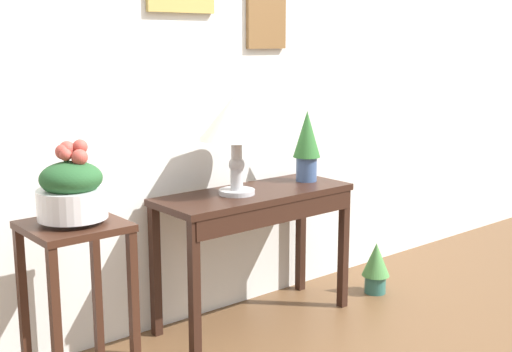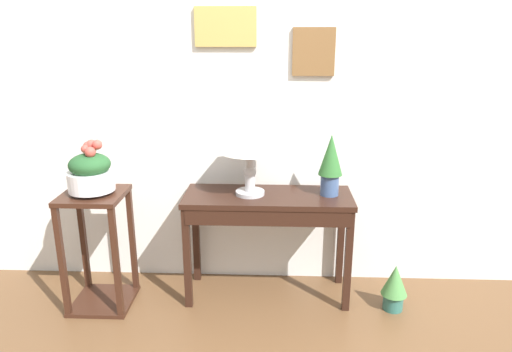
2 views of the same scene
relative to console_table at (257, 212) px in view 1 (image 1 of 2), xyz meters
name	(u,v)px [view 1 (image 1 of 2)]	position (x,y,z in m)	size (l,w,h in m)	color
back_wall_with_art	(235,60)	(0.11, 0.32, 0.78)	(9.00, 0.13, 2.80)	silver
console_table	(257,212)	(0.00, 0.00, 0.00)	(1.09, 0.42, 0.73)	black
table_lamp	(236,119)	(-0.12, 0.02, 0.50)	(0.39, 0.39, 0.53)	#B7B7BC
potted_plant_on_console	(307,142)	(0.39, 0.04, 0.33)	(0.15, 0.15, 0.40)	#3D5684
pedestal_stand_left	(78,313)	(-1.09, -0.14, -0.23)	(0.38, 0.38, 0.78)	#381E14
planter_bowl_wide	(72,190)	(-1.08, -0.14, 0.30)	(0.28, 0.28, 0.34)	silver
potted_plant_floor	(376,266)	(0.82, -0.13, -0.44)	(0.17, 0.17, 0.32)	#2D665B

